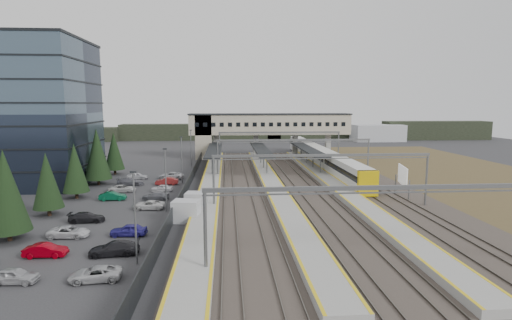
{
  "coord_description": "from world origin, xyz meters",
  "views": [
    {
      "loc": [
        -0.23,
        -58.04,
        13.54
      ],
      "look_at": [
        4.68,
        9.64,
        4.0
      ],
      "focal_mm": 28.0,
      "sensor_mm": 36.0,
      "label": 1
    }
  ],
  "objects": [
    {
      "name": "office_building",
      "position": [
        -36.0,
        12.0,
        12.19
      ],
      "size": [
        24.3,
        18.3,
        24.3
      ],
      "color": "#3A4B5A",
      "rests_on": "ground"
    },
    {
      "name": "car_park",
      "position": [
        -13.4,
        -5.99,
        0.6
      ],
      "size": [
        10.61,
        44.76,
        1.29
      ],
      "color": "#9FA0A4",
      "rests_on": "ground"
    },
    {
      "name": "treeline_far",
      "position": [
        23.81,
        92.28,
        2.95
      ],
      "size": [
        170.0,
        19.0,
        7.0
      ],
      "color": "black",
      "rests_on": "ground"
    },
    {
      "name": "relay_cabin_near",
      "position": [
        -5.05,
        -12.73,
        1.26
      ],
      "size": [
        3.35,
        2.7,
        2.52
      ],
      "color": "#A9ABB0",
      "rests_on": "ground"
    },
    {
      "name": "rail_corridor",
      "position": [
        9.34,
        5.0,
        0.29
      ],
      "size": [
        34.0,
        90.0,
        0.92
      ],
      "color": "#332D26",
      "rests_on": "ground"
    },
    {
      "name": "ground",
      "position": [
        0.0,
        0.0,
        0.0
      ],
      "size": [
        220.0,
        220.0,
        0.0
      ],
      "primitive_type": "plane",
      "color": "#2B2B2D",
      "rests_on": "ground"
    },
    {
      "name": "relay_cabin_far",
      "position": [
        -4.27,
        -7.98,
        1.19
      ],
      "size": [
        2.89,
        2.53,
        2.38
      ],
      "color": "#A9ABB0",
      "rests_on": "ground"
    },
    {
      "name": "fence",
      "position": [
        -6.5,
        5.0,
        1.0
      ],
      "size": [
        0.08,
        90.0,
        2.0
      ],
      "color": "#26282B",
      "rests_on": "ground"
    },
    {
      "name": "footbridge",
      "position": [
        7.7,
        42.0,
        7.93
      ],
      "size": [
        40.4,
        6.4,
        11.2
      ],
      "color": "#A7A086",
      "rests_on": "ground"
    },
    {
      "name": "scrub_east",
      "position": [
        45.0,
        5.0,
        0.03
      ],
      "size": [
        34.0,
        120.0,
        0.06
      ],
      "color": "#4D3F24",
      "rests_on": "ground"
    },
    {
      "name": "conifer_row",
      "position": [
        -22.0,
        -3.86,
        4.84
      ],
      "size": [
        4.42,
        49.82,
        9.5
      ],
      "color": "black",
      "rests_on": "ground"
    },
    {
      "name": "train",
      "position": [
        20.0,
        27.65,
        2.13
      ],
      "size": [
        2.97,
        62.09,
        3.74
      ],
      "color": "silver",
      "rests_on": "ground"
    },
    {
      "name": "canopies",
      "position": [
        7.0,
        27.0,
        3.92
      ],
      "size": [
        23.1,
        30.0,
        3.28
      ],
      "color": "black",
      "rests_on": "ground"
    },
    {
      "name": "billboard",
      "position": [
        25.25,
        -2.52,
        3.07
      ],
      "size": [
        1.28,
        5.44,
        4.61
      ],
      "color": "slate",
      "rests_on": "ground"
    },
    {
      "name": "gantries",
      "position": [
        12.0,
        3.0,
        6.0
      ],
      "size": [
        28.4,
        62.28,
        7.17
      ],
      "color": "slate",
      "rests_on": "ground"
    },
    {
      "name": "lampposts",
      "position": [
        -8.0,
        1.25,
        4.34
      ],
      "size": [
        0.5,
        53.25,
        8.07
      ],
      "color": "slate",
      "rests_on": "ground"
    }
  ]
}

